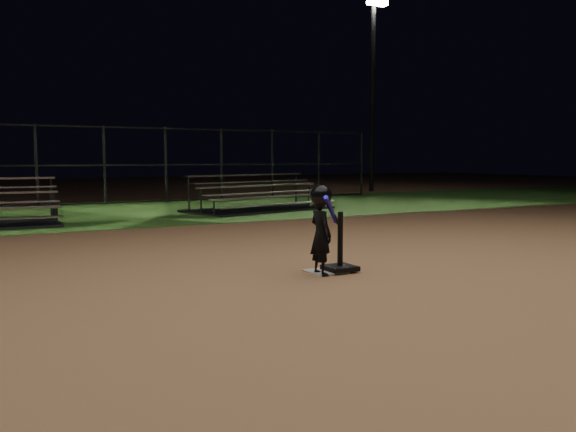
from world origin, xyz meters
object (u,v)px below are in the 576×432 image
object	(u,v)px
batting_tee	(340,260)
child_batter	(321,227)
home_plate	(325,271)
light_pole_right	(374,78)
bleacher_right	(260,203)

from	to	relation	value
batting_tee	child_batter	distance (m)	0.55
home_plate	light_pole_right	world-z (taller)	light_pole_right
home_plate	batting_tee	world-z (taller)	batting_tee
bleacher_right	light_pole_right	distance (m)	11.71
light_pole_right	bleacher_right	bearing A→B (deg)	-143.98
home_plate	child_batter	distance (m)	0.62
child_batter	bleacher_right	xyz separation A→B (m)	(3.49, 8.77, -0.40)
child_batter	light_pole_right	xyz separation A→B (m)	(12.14, 15.06, 4.34)
child_batter	bleacher_right	distance (m)	9.44
home_plate	bleacher_right	world-z (taller)	bleacher_right
batting_tee	light_pole_right	distance (m)	19.69
batting_tee	light_pole_right	size ratio (longest dim) A/B	0.09
home_plate	child_batter	world-z (taller)	child_batter
child_batter	light_pole_right	distance (m)	19.83
batting_tee	home_plate	bearing A→B (deg)	159.85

